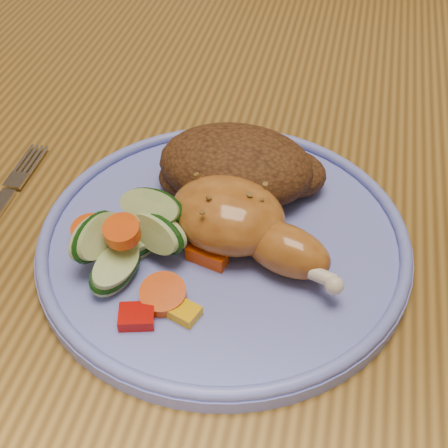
% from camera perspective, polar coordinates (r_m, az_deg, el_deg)
% --- Properties ---
extents(dining_table, '(0.90, 1.40, 0.75)m').
position_cam_1_polar(dining_table, '(0.61, 4.37, -3.76)').
color(dining_table, brown).
rests_on(dining_table, ground).
extents(chair_far, '(0.42, 0.42, 0.91)m').
position_cam_1_polar(chair_far, '(1.21, 8.88, 12.23)').
color(chair_far, '#4C2D16').
rests_on(chair_far, ground).
extents(plate, '(0.30, 0.30, 0.01)m').
position_cam_1_polar(plate, '(0.51, 0.00, -1.72)').
color(plate, '#6772CF').
rests_on(plate, dining_table).
extents(plate_rim, '(0.30, 0.30, 0.01)m').
position_cam_1_polar(plate_rim, '(0.50, 0.00, -0.83)').
color(plate_rim, '#6772CF').
rests_on(plate_rim, plate).
extents(chicken_leg, '(0.15, 0.10, 0.05)m').
position_cam_1_polar(chicken_leg, '(0.48, 1.61, 0.09)').
color(chicken_leg, '#AB6423').
rests_on(chicken_leg, plate).
extents(rice_pilaf, '(0.14, 0.10, 0.06)m').
position_cam_1_polar(rice_pilaf, '(0.53, 1.41, 5.18)').
color(rice_pilaf, '#4D2B13').
rests_on(rice_pilaf, plate).
extents(vegetable_pile, '(0.13, 0.12, 0.06)m').
position_cam_1_polar(vegetable_pile, '(0.48, -8.42, -1.76)').
color(vegetable_pile, '#A50A05').
rests_on(vegetable_pile, plate).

